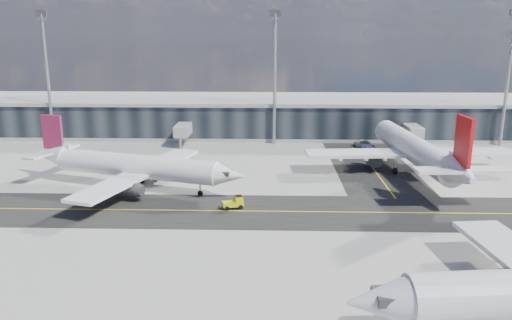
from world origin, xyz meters
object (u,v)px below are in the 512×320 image
object	(u,v)px
airliner_af	(133,166)
service_van	(365,144)
baggage_tug	(235,202)
airliner_redtail	(414,150)

from	to	relation	value
airliner_af	service_van	bearing A→B (deg)	143.06
airliner_af	baggage_tug	xyz separation A→B (m)	(16.74, -9.07, -2.72)
airliner_redtail	baggage_tug	bearing A→B (deg)	-151.68
airliner_af	baggage_tug	size ratio (longest dim) A/B	11.42
airliner_redtail	airliner_af	bearing A→B (deg)	-171.98
airliner_redtail	baggage_tug	xyz separation A→B (m)	(-30.13, -19.19, -3.40)
baggage_tug	service_van	bearing A→B (deg)	130.30
airliner_redtail	baggage_tug	distance (m)	35.88
service_van	airliner_redtail	bearing A→B (deg)	-86.18
baggage_tug	service_van	distance (m)	46.41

